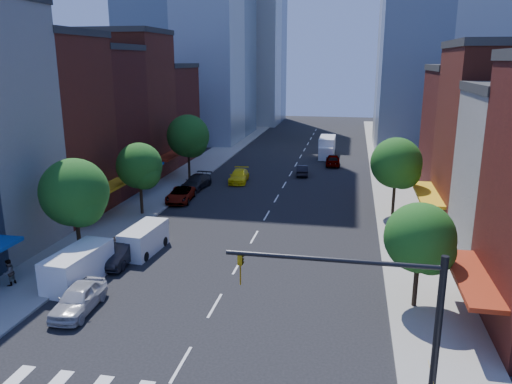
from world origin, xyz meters
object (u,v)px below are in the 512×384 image
at_px(traffic_car_far, 333,160).
at_px(parked_car_front, 79,298).
at_px(traffic_car_oncoming, 302,170).
at_px(cargo_van_far, 143,240).
at_px(parked_car_second, 120,252).
at_px(parked_car_third, 180,195).
at_px(box_truck, 327,148).
at_px(parked_car_rear, 197,182).
at_px(pedestrian_far, 9,272).
at_px(cargo_van_near, 77,267).
at_px(taxi, 239,176).

bearing_deg(traffic_car_far, parked_car_front, 71.58).
bearing_deg(traffic_car_oncoming, cargo_van_far, 65.83).
relative_size(cargo_van_far, traffic_car_far, 1.04).
bearing_deg(traffic_car_far, parked_car_second, 67.56).
bearing_deg(parked_car_third, traffic_car_oncoming, 46.13).
distance_m(parked_car_front, box_truck, 51.79).
xyz_separation_m(parked_car_rear, box_truck, (13.37, 21.88, 0.64)).
distance_m(box_truck, pedestrian_far, 51.51).
bearing_deg(pedestrian_far, cargo_van_near, 115.09).
relative_size(traffic_car_oncoming, box_truck, 0.54).
bearing_deg(traffic_car_far, cargo_van_far, 67.67).
relative_size(traffic_car_far, box_truck, 0.64).
bearing_deg(cargo_van_far, parked_car_third, 101.63).
relative_size(parked_car_front, traffic_car_far, 0.99).
bearing_deg(parked_car_front, pedestrian_far, 157.66).
distance_m(parked_car_third, pedestrian_far, 21.54).
bearing_deg(parked_car_third, parked_car_front, -91.37).
bearing_deg(parked_car_second, pedestrian_far, -137.65).
bearing_deg(cargo_van_far, parked_car_second, -108.13).
bearing_deg(taxi, parked_car_third, -118.29).
bearing_deg(cargo_van_near, cargo_van_far, 75.52).
distance_m(traffic_car_oncoming, traffic_car_far, 7.57).
bearing_deg(parked_car_front, cargo_van_near, 117.37).
relative_size(parked_car_front, cargo_van_far, 0.95).
xyz_separation_m(parked_car_second, parked_car_third, (-1.15, 16.09, -0.09)).
bearing_deg(cargo_van_near, parked_car_rear, 94.27).
height_order(parked_car_rear, traffic_car_far, traffic_car_far).
relative_size(parked_car_front, cargo_van_near, 0.85).
bearing_deg(parked_car_second, traffic_car_far, 67.74).
xyz_separation_m(parked_car_second, box_truck, (12.22, 43.42, 0.60)).
height_order(parked_car_rear, cargo_van_near, cargo_van_near).
bearing_deg(box_truck, parked_car_third, -115.90).
height_order(cargo_van_near, traffic_car_oncoming, cargo_van_near).
bearing_deg(box_truck, cargo_van_near, -105.67).
bearing_deg(parked_car_rear, box_truck, 63.99).
distance_m(parked_car_front, parked_car_second, 7.16).
bearing_deg(parked_car_second, parked_car_front, -85.55).
bearing_deg(pedestrian_far, traffic_car_far, 162.97).
distance_m(parked_car_third, cargo_van_near, 19.85).
bearing_deg(box_truck, parked_car_rear, -121.26).
relative_size(parked_car_rear, traffic_car_far, 1.12).
height_order(parked_car_front, box_truck, box_truck).
bearing_deg(cargo_van_far, parked_car_rear, 99.37).
height_order(traffic_car_oncoming, box_truck, box_truck).
xyz_separation_m(traffic_car_far, pedestrian_far, (-18.53, -42.15, 0.21)).
bearing_deg(traffic_car_oncoming, cargo_van_near, 65.64).
distance_m(parked_car_third, traffic_car_far, 25.53).
xyz_separation_m(parked_car_rear, traffic_car_oncoming, (11.00, 8.85, -0.10)).
relative_size(cargo_van_near, traffic_car_oncoming, 1.36).
bearing_deg(parked_car_second, parked_car_rear, 90.66).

